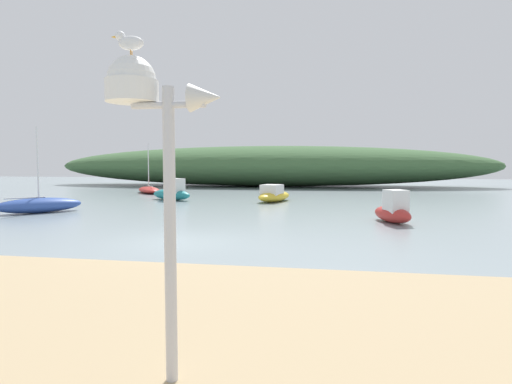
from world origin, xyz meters
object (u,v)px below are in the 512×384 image
seagull_on_radar (129,42)px  sailboat_far_left (39,205)px  mast_structure (146,113)px  sailboat_east_reach (149,190)px  motorboat_west_reach (393,211)px  motorboat_mid_channel (274,195)px  motorboat_near_shore (172,192)px

seagull_on_radar → sailboat_far_left: size_ratio=0.08×
mast_structure → sailboat_east_reach: bearing=114.4°
seagull_on_radar → motorboat_west_reach: (4.58, 13.83, -3.11)m
motorboat_west_reach → sailboat_far_left: sailboat_far_left is taller
mast_structure → motorboat_mid_channel: mast_structure is taller
seagull_on_radar → motorboat_mid_channel: (-1.53, 22.55, -3.17)m
motorboat_west_reach → motorboat_near_shore: size_ratio=0.76×
seagull_on_radar → sailboat_east_reach: 31.49m
mast_structure → seagull_on_radar: size_ratio=9.63×
seagull_on_radar → mast_structure: bearing=0.7°
mast_structure → motorboat_near_shore: size_ratio=0.93×
seagull_on_radar → sailboat_far_left: bearing=130.2°
sailboat_far_left → sailboat_east_reach: (-0.62, 14.15, -0.10)m
motorboat_near_shore → mast_structure: bearing=-69.2°
mast_structure → motorboat_west_reach: mast_structure is taller
mast_structure → seagull_on_radar: 0.72m
seagull_on_radar → sailboat_east_reach: sailboat_east_reach is taller
seagull_on_radar → motorboat_west_reach: size_ratio=0.13×
motorboat_west_reach → mast_structure: bearing=-107.7°
motorboat_west_reach → motorboat_mid_channel: 10.65m
sailboat_far_left → motorboat_west_reach: bearing=-2.0°
mast_structure → sailboat_far_left: sailboat_far_left is taller
motorboat_mid_channel → sailboat_far_left: bearing=-142.7°
seagull_on_radar → motorboat_mid_channel: 22.82m
mast_structure → motorboat_west_reach: (4.42, 13.83, -2.41)m
motorboat_mid_channel → sailboat_east_reach: bearing=151.9°
mast_structure → sailboat_east_reach: 31.49m
motorboat_near_shore → sailboat_east_reach: (-4.43, 6.09, -0.25)m
seagull_on_radar → motorboat_west_reach: 14.90m
motorboat_mid_channel → sailboat_far_left: (-10.67, -8.12, -0.05)m
motorboat_west_reach → motorboat_near_shore: motorboat_near_shore is taller
mast_structure → motorboat_near_shore: mast_structure is taller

